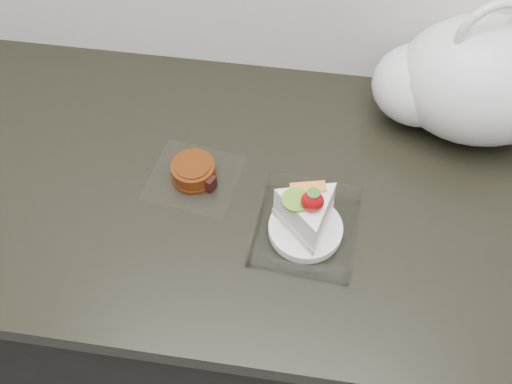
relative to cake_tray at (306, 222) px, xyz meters
name	(u,v)px	position (x,y,z in m)	size (l,w,h in m)	color
counter	(254,298)	(-0.10, 0.08, -0.48)	(2.04, 0.64, 0.90)	black
cake_tray	(306,222)	(0.00, 0.00, 0.00)	(0.18, 0.18, 0.13)	white
mooncake_wrap	(194,173)	(-0.20, 0.09, -0.02)	(0.17, 0.16, 0.04)	white
plastic_bag	(470,81)	(0.26, 0.29, 0.07)	(0.37, 0.28, 0.28)	silver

